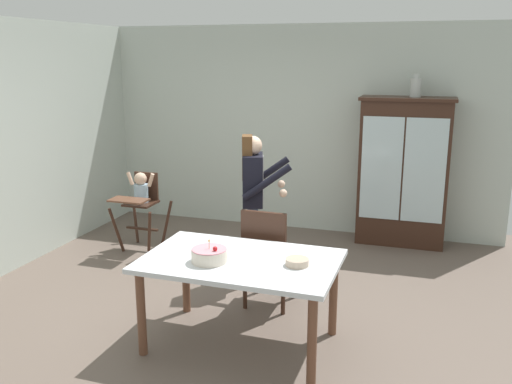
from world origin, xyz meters
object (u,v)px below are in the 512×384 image
Objects in this scene: serving_bowl at (297,262)px; birthday_cake at (209,255)px; adult_person at (254,190)px; china_cabinet at (403,172)px; ceramic_vase at (416,87)px; high_chair_with_toddler at (141,197)px; dining_chair_far_side at (267,251)px; dining_table at (240,269)px.

birthday_cake is at bearing -168.90° from serving_bowl.
adult_person is at bearing 94.24° from birthday_cake.
ceramic_vase is at bearing 2.69° from china_cabinet.
adult_person is at bearing -17.16° from high_chair_with_toddler.
ceramic_vase is 2.44m from adult_person.
china_cabinet is 1.19× the size of adult_person.
ceramic_vase reaches higher than dining_chair_far_side.
high_chair_with_toddler is 0.99× the size of dining_chair_far_side.
dining_table is at bearing -111.11° from ceramic_vase.
serving_bowl is at bearing 11.10° from birthday_cake.
ceramic_vase reaches higher than dining_table.
adult_person reaches higher than birthday_cake.
dining_chair_far_side reaches higher than high_chair_with_toddler.
dining_chair_far_side reaches higher than birthday_cake.
dining_chair_far_side is at bearing -169.56° from adult_person.
china_cabinet is 1.17× the size of dining_table.
serving_bowl is 0.19× the size of dining_chair_far_side.
dining_table is (1.91, -1.82, -0.00)m from high_chair_with_toddler.
high_chair_with_toddler is 2.99m from serving_bowl.
ceramic_vase is at bearing -114.92° from dining_chair_far_side.
dining_chair_far_side is at bearing 75.60° from birthday_cake.
serving_bowl is (-0.69, -3.00, -1.18)m from ceramic_vase.
serving_bowl is (-0.62, -2.99, -0.15)m from china_cabinet.
high_chair_with_toddler is at bearing 54.67° from adult_person.
china_cabinet is 6.51× the size of birthday_cake.
high_chair_with_toddler is 2.60m from birthday_cake.
dining_chair_far_side is (-0.45, 0.71, -0.21)m from serving_bowl.
ceramic_vase is at bearing 76.97° from serving_bowl.
china_cabinet is at bearing -57.36° from adult_person.
china_cabinet is at bearing -177.31° from ceramic_vase.
adult_person reaches higher than serving_bowl.
high_chair_with_toddler reaches higher than dining_table.
china_cabinet reaches higher than high_chair_with_toddler.
dining_chair_far_side reaches higher than serving_bowl.
high_chair_with_toddler is at bearing -159.04° from ceramic_vase.
dining_chair_far_side is (1.91, -1.11, -0.10)m from high_chair_with_toddler.
adult_person is 1.59× the size of dining_chair_far_side.
birthday_cake reaches higher than serving_bowl.
high_chair_with_toddler is 3.39× the size of birthday_cake.
high_chair_with_toddler is 0.62× the size of adult_person.
china_cabinet is 1.03m from ceramic_vase.
dining_chair_far_side reaches higher than dining_table.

